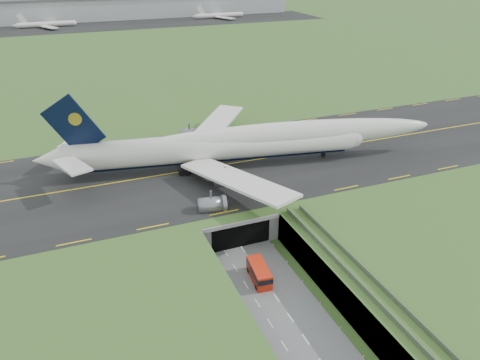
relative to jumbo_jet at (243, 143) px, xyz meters
name	(u,v)px	position (x,y,z in m)	size (l,w,h in m)	color
ground	(257,271)	(-10.06, -31.85, -11.42)	(900.00, 900.00, 0.00)	#406127
airfield_deck	(258,257)	(-10.06, -31.85, -8.42)	(800.00, 800.00, 6.00)	gray
trench_road	(275,296)	(-10.06, -39.35, -11.32)	(12.00, 75.00, 0.20)	slate
taxiway	(201,169)	(-10.06, 1.15, -5.33)	(800.00, 44.00, 0.18)	black
tunnel_portal	(225,212)	(-10.06, -15.13, -8.08)	(17.00, 22.30, 6.00)	gray
guideway	(376,299)	(0.94, -50.96, -6.09)	(3.00, 53.00, 7.05)	#A8A8A3
jumbo_jet	(243,143)	(0.00, 0.00, 0.00)	(94.00, 59.94, 20.13)	silver
shuttle_tram	(259,273)	(-10.83, -34.34, -9.79)	(3.49, 7.46, 2.95)	red
cargo_terminal	(87,9)	(-10.14, 267.57, 2.54)	(320.00, 67.00, 15.60)	#B2B2B2
distant_hills	(144,10)	(54.32, 398.15, -15.42)	(700.00, 91.00, 60.00)	#50605C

